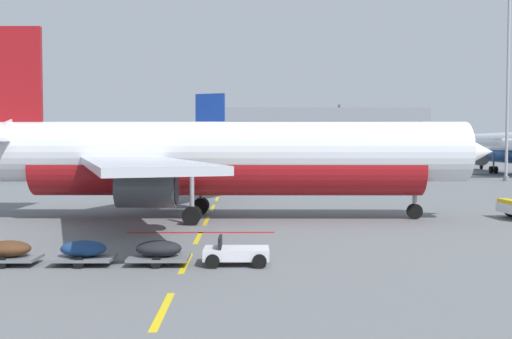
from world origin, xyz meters
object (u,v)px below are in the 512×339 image
(airliner_far_center, at_px, (302,153))
(apron_light_mast_far, at_px, (509,47))
(airliner_foreground, at_px, (219,157))
(baggage_train, at_px, (122,252))
(airliner_far_right, at_px, (508,147))

(airliner_far_center, relative_size, apron_light_mast_far, 1.12)
(airliner_foreground, relative_size, baggage_train, 2.99)
(baggage_train, bearing_deg, airliner_foreground, 77.10)
(airliner_foreground, xyz_separation_m, apron_light_mast_far, (34.67, 36.44, 12.83))
(airliner_foreground, bearing_deg, airliner_far_center, 75.56)
(airliner_foreground, height_order, apron_light_mast_far, apron_light_mast_far)
(airliner_far_center, xyz_separation_m, baggage_train, (-11.81, -47.43, -3.03))
(airliner_foreground, distance_m, baggage_train, 14.97)
(baggage_train, relative_size, apron_light_mast_far, 0.43)
(airliner_foreground, height_order, airliner_far_center, airliner_foreground)
(airliner_far_right, bearing_deg, baggage_train, -123.80)
(baggage_train, distance_m, apron_light_mast_far, 65.32)
(airliner_far_right, distance_m, baggage_train, 83.85)
(airliner_far_right, relative_size, baggage_train, 3.12)
(airliner_far_right, height_order, baggage_train, airliner_far_right)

